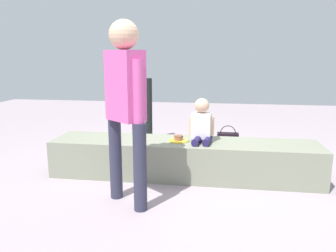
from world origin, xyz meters
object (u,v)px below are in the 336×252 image
Objects in this scene: cake_plate at (179,139)px; gift_bag at (91,148)px; party_cup_red at (252,162)px; water_bottle_near_gift at (144,145)px; water_bottle_far_side at (216,146)px; handbag_black_leather at (228,139)px; child_seated at (202,123)px; adult_standing at (125,97)px.

cake_plate is 1.36m from gift_bag.
water_bottle_near_gift is at bearing 163.56° from party_cup_red.
gift_bag reaches higher than water_bottle_far_side.
water_bottle_near_gift is 0.62× the size of handbag_black_leather.
water_bottle_near_gift is 1.29m from handbag_black_leather.
party_cup_red is 0.34× the size of handbag_black_leather.
party_cup_red is at bearing -73.54° from handbag_black_leather.
adult_standing is at bearing -128.87° from child_seated.
child_seated is 1.52× the size of handbag_black_leather.
cake_plate reaches higher than water_bottle_near_gift.
water_bottle_far_side is 0.60× the size of handbag_black_leather.
adult_standing is at bearing -82.24° from water_bottle_near_gift.
cake_plate is at bearing -21.35° from gift_bag.
water_bottle_far_side is (1.65, 0.53, -0.06)m from gift_bag.
water_bottle_far_side is at bearing 129.38° from party_cup_red.
handbag_black_leather is (1.20, 0.48, 0.02)m from water_bottle_near_gift.
gift_bag is (-1.23, 0.48, -0.29)m from cake_plate.
water_bottle_near_gift is (-0.23, 1.68, -0.90)m from adult_standing.
water_bottle_near_gift is (-0.61, 0.91, -0.34)m from cake_plate.
party_cup_red is at bearing -50.62° from water_bottle_far_side.
child_seated is 2.43× the size of water_bottle_near_gift.
cake_plate is 1.17× the size of water_bottle_far_side.
adult_standing reaches higher than gift_bag.
handbag_black_leather is (0.34, 1.38, -0.52)m from child_seated.
child_seated is 2.51× the size of water_bottle_far_side.
gift_bag reaches higher than handbag_black_leather.
cake_plate reaches higher than water_bottle_far_side.
child_seated reaches higher than party_cup_red.
party_cup_red is at bearing -0.28° from gift_bag.
water_bottle_near_gift is 1.81× the size of party_cup_red.
water_bottle_far_side is (1.03, 0.11, -0.00)m from water_bottle_near_gift.
water_bottle_near_gift is 1.53m from party_cup_red.
water_bottle_far_side is 1.75× the size of party_cup_red.
handbag_black_leather is at bearing 106.46° from party_cup_red.
water_bottle_far_side is at bearing 6.02° from water_bottle_near_gift.
water_bottle_near_gift is at bearing 97.76° from adult_standing.
water_bottle_far_side is at bearing 67.62° from cake_plate.
adult_standing is 8.27× the size of water_bottle_near_gift.
child_seated reaches higher than water_bottle_far_side.
gift_bag is 1.63× the size of water_bottle_near_gift.
cake_plate is 1.05m from party_cup_red.
child_seated is at bearing -46.11° from water_bottle_near_gift.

